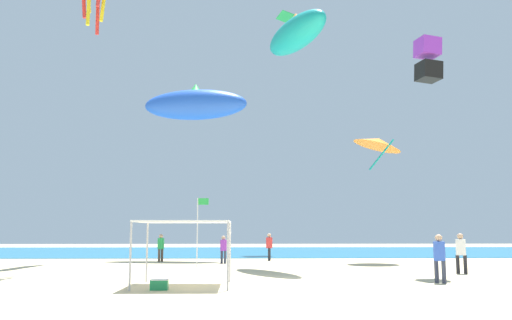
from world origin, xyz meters
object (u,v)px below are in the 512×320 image
person_near_tent (269,245)px  cooler_box (159,285)px  banner_flag (199,225)px  kite_inflatable_blue (195,104)px  person_leftmost (439,254)px  kite_diamond_green (289,20)px  kite_delta_orange (378,142)px  person_rightmost (461,250)px  person_central (161,245)px  kite_inflatable_teal (296,34)px  canopy_tent (185,224)px  person_far_shore (223,247)px  kite_box_purple (428,60)px

person_near_tent → cooler_box: bearing=171.9°
banner_flag → kite_inflatable_blue: 11.85m
person_leftmost → kite_diamond_green: (-3.06, 26.58, 20.17)m
kite_inflatable_blue → kite_delta_orange: kite_inflatable_blue is taller
kite_inflatable_blue → kite_diamond_green: kite_diamond_green is taller
person_rightmost → cooler_box: 14.03m
person_central → banner_flag: size_ratio=0.47×
kite_diamond_green → kite_inflatable_blue: bearing=128.7°
cooler_box → kite_inflatable_teal: bearing=62.6°
person_rightmost → cooler_box: size_ratio=3.16×
canopy_tent → person_rightmost: size_ratio=1.79×
person_central → kite_delta_orange: size_ratio=0.51×
person_rightmost → person_far_shore: 13.33m
kite_box_purple → cooler_box: bearing=-73.6°
person_near_tent → kite_diamond_green: 23.57m
person_leftmost → kite_diamond_green: kite_diamond_green is taller
banner_flag → person_far_shore: bearing=69.1°
person_near_tent → kite_diamond_green: (2.53, 11.88, 20.20)m
person_central → person_leftmost: bearing=-110.3°
person_near_tent → person_leftmost: 15.72m
person_central → cooler_box: 15.72m
banner_flag → kite_inflatable_teal: bearing=6.3°
person_near_tent → person_leftmost: size_ratio=0.97×
kite_delta_orange → person_leftmost: bearing=-179.1°
banner_flag → kite_delta_orange: kite_delta_orange is taller
person_rightmost → kite_box_purple: bearing=18.8°
kite_inflatable_teal → banner_flag: bearing=-105.5°
person_leftmost → kite_inflatable_blue: (-10.68, 16.64, 9.70)m
person_near_tent → person_leftmost: bearing=-152.3°
canopy_tent → cooler_box: bearing=-117.9°
kite_diamond_green → canopy_tent: bearing=153.1°
banner_flag → kite_box_purple: 14.26m
person_leftmost → kite_inflatable_teal: 15.70m
banner_flag → kite_delta_orange: 12.79m
canopy_tent → cooler_box: 2.44m
person_near_tent → kite_inflatable_teal: kite_inflatable_teal is taller
person_central → canopy_tent: bearing=-140.9°
cooler_box → person_far_shore: bearing=83.3°
person_leftmost → kite_diamond_green: size_ratio=0.59×
cooler_box → kite_box_purple: kite_box_purple is taller
canopy_tent → person_leftmost: (9.39, 0.74, -1.11)m
cooler_box → kite_inflatable_blue: size_ratio=0.07×
kite_diamond_green → kite_delta_orange: bearing=-176.6°
person_leftmost → kite_box_purple: 10.11m
person_central → kite_box_purple: bearing=-96.2°
person_leftmost → person_central: person_leftmost is taller
kite_box_purple → kite_diamond_green: size_ratio=0.69×
person_far_shore → kite_diamond_green: (5.38, 14.88, 20.26)m
banner_flag → kite_diamond_green: (6.59, 18.07, 19.02)m
person_rightmost → person_far_shore: size_ratio=1.11×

